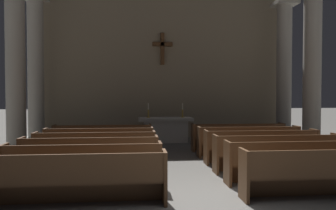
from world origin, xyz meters
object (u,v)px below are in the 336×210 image
object	(u,v)px
pew_left_row_1	(74,179)
pew_left_row_6	(103,139)
pew_left_row_4	(95,149)
pew_right_row_4	(261,146)
pew_left_row_5	(100,143)
column_right_third	(312,68)
pew_right_row_1	(326,173)
pew_right_row_2	(298,162)
column_left_fourth	(36,71)
column_right_fourth	(284,73)
pew_right_row_6	(238,137)
altar	(166,129)
pew_left_row_3	(90,156)
pew_left_row_2	(83,166)
pew_right_row_3	(278,153)
candlestick_right	(183,113)
pew_right_row_5	(248,141)
column_left_third	(16,66)
candlestick_left	(148,113)

from	to	relation	value
pew_left_row_1	pew_left_row_6	xyz separation A→B (m)	(0.00, 5.48, 0.00)
pew_left_row_4	pew_right_row_4	size ratio (longest dim) A/B	1.00
pew_left_row_5	column_right_third	xyz separation A→B (m)	(7.58, 1.60, 2.43)
pew_right_row_1	pew_right_row_2	bearing A→B (deg)	90.00
pew_right_row_1	pew_left_row_5	bearing A→B (deg)	136.59
column_left_fourth	pew_right_row_1	bearing A→B (deg)	-47.83
pew_right_row_4	column_right_fourth	xyz separation A→B (m)	(2.94, 5.08, 2.43)
pew_right_row_6	altar	bearing A→B (deg)	134.88
column_right_third	pew_left_row_6	bearing A→B (deg)	-176.15
pew_left_row_3	column_right_third	bearing A→B (deg)	26.61
pew_left_row_1	pew_left_row_5	xyz separation A→B (m)	(0.00, 4.38, 0.00)
pew_left_row_5	pew_right_row_1	distance (m)	6.37
pew_left_row_1	pew_left_row_2	size ratio (longest dim) A/B	1.00
pew_left_row_4	pew_right_row_3	world-z (taller)	same
pew_left_row_4	candlestick_right	distance (m)	5.48
pew_right_row_1	altar	world-z (taller)	altar
candlestick_right	pew_right_row_5	bearing A→B (deg)	-64.72
pew_left_row_3	pew_left_row_2	bearing A→B (deg)	-90.00
pew_right_row_2	column_left_fourth	xyz separation A→B (m)	(-7.58, 7.27, 2.43)
pew_left_row_3	column_left_third	world-z (taller)	column_left_third
pew_left_row_5	pew_right_row_1	size ratio (longest dim) A/B	1.00
pew_right_row_6	candlestick_left	world-z (taller)	candlestick_left
pew_right_row_1	column_left_third	xyz separation A→B (m)	(-7.58, 5.99, 2.43)
pew_left_row_6	pew_right_row_5	bearing A→B (deg)	-13.30
pew_right_row_6	column_right_fourth	size ratio (longest dim) A/B	0.54
pew_right_row_2	candlestick_right	bearing A→B (deg)	103.55
pew_left_row_2	candlestick_left	world-z (taller)	candlestick_left
altar	column_right_third	bearing A→B (deg)	-19.05
column_left_fourth	pew_left_row_1	bearing A→B (deg)	-70.60
column_right_fourth	candlestick_right	xyz separation A→B (m)	(-4.56, -0.56, -1.71)
pew_left_row_2	pew_left_row_4	world-z (taller)	same
pew_left_row_4	pew_left_row_3	bearing A→B (deg)	-90.00
column_left_fourth	pew_right_row_6	bearing A→B (deg)	-20.87
column_left_third	candlestick_left	distance (m)	5.20
pew_left_row_2	pew_left_row_3	size ratio (longest dim) A/B	1.00
pew_right_row_3	column_left_fourth	world-z (taller)	column_left_fourth
pew_left_row_2	pew_right_row_2	world-z (taller)	same
pew_left_row_6	pew_left_row_4	bearing A→B (deg)	-90.00
pew_left_row_5	pew_right_row_4	xyz separation A→B (m)	(4.63, -1.10, 0.00)
pew_left_row_2	column_left_third	xyz separation A→B (m)	(-2.94, 4.89, 2.43)
pew_right_row_3	pew_right_row_4	distance (m)	1.10
pew_right_row_1	column_left_third	bearing A→B (deg)	141.69
pew_right_row_2	column_left_third	size ratio (longest dim) A/B	0.54
pew_right_row_6	pew_left_row_4	bearing A→B (deg)	-154.69
pew_left_row_5	pew_right_row_3	world-z (taller)	same
pew_left_row_2	column_right_third	distance (m)	9.34
pew_left_row_5	column_left_fourth	bearing A→B (deg)	126.48
column_right_fourth	candlestick_left	xyz separation A→B (m)	(-5.96, -0.56, -1.71)
altar	pew_left_row_2	bearing A→B (deg)	-109.05
pew_left_row_3	pew_right_row_4	xyz separation A→B (m)	(4.63, 1.10, 0.00)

